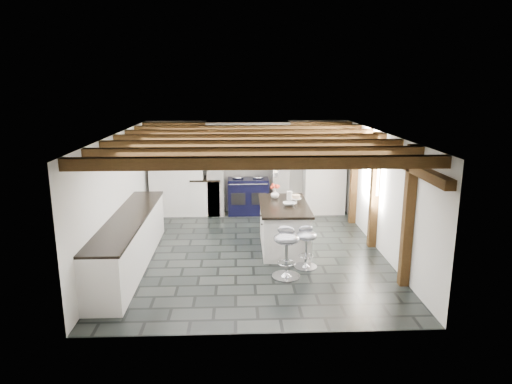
{
  "coord_description": "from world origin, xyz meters",
  "views": [
    {
      "loc": [
        -0.27,
        -8.38,
        3.22
      ],
      "look_at": [
        0.1,
        0.4,
        1.1
      ],
      "focal_mm": 32.0,
      "sensor_mm": 36.0,
      "label": 1
    }
  ],
  "objects_px": {
    "kitchen_island": "(284,225)",
    "bar_stool_far": "(287,246)",
    "range_cooker": "(248,195)",
    "bar_stool_near": "(306,242)"
  },
  "relations": [
    {
      "from": "range_cooker",
      "to": "bar_stool_near",
      "type": "distance_m",
      "value": 3.62
    },
    {
      "from": "range_cooker",
      "to": "bar_stool_near",
      "type": "relative_size",
      "value": 1.31
    },
    {
      "from": "kitchen_island",
      "to": "range_cooker",
      "type": "bearing_deg",
      "value": 105.34
    },
    {
      "from": "range_cooker",
      "to": "bar_stool_near",
      "type": "xyz_separation_m",
      "value": [
        0.93,
        -3.5,
        0.01
      ]
    },
    {
      "from": "range_cooker",
      "to": "bar_stool_far",
      "type": "distance_m",
      "value": 3.94
    },
    {
      "from": "kitchen_island",
      "to": "bar_stool_far",
      "type": "xyz_separation_m",
      "value": [
        -0.1,
        -1.44,
        0.09
      ]
    },
    {
      "from": "bar_stool_far",
      "to": "kitchen_island",
      "type": "bearing_deg",
      "value": 107.69
    },
    {
      "from": "kitchen_island",
      "to": "bar_stool_far",
      "type": "height_order",
      "value": "kitchen_island"
    },
    {
      "from": "kitchen_island",
      "to": "bar_stool_near",
      "type": "xyz_separation_m",
      "value": [
        0.29,
        -1.04,
        0.02
      ]
    },
    {
      "from": "kitchen_island",
      "to": "bar_stool_near",
      "type": "relative_size",
      "value": 2.38
    }
  ]
}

